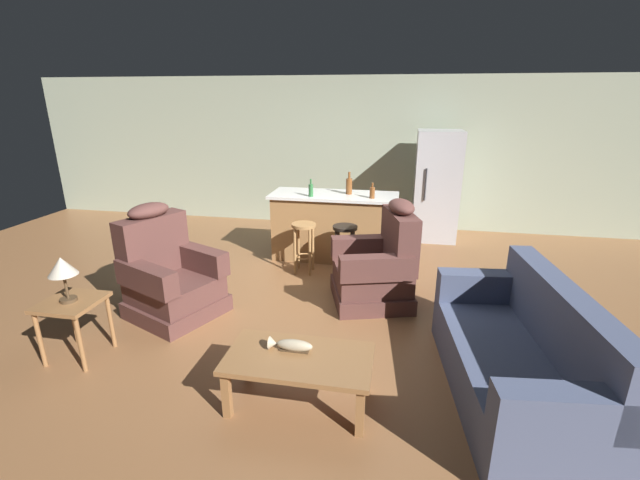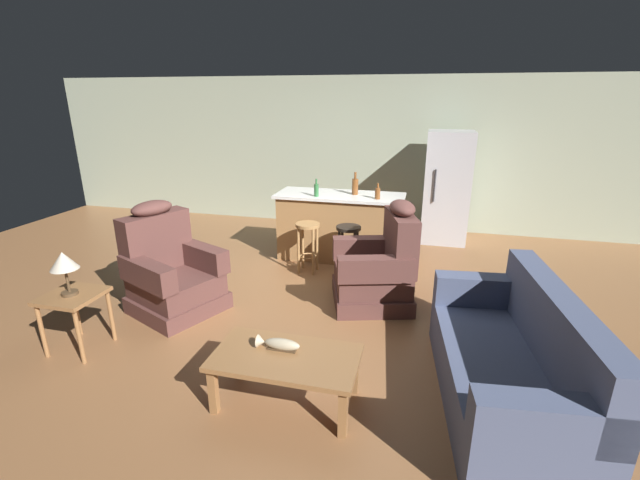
% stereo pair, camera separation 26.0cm
% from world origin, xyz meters
% --- Properties ---
extents(ground_plane, '(12.00, 12.00, 0.00)m').
position_xyz_m(ground_plane, '(0.00, 0.00, 0.00)').
color(ground_plane, brown).
extents(back_wall, '(12.00, 0.05, 2.60)m').
position_xyz_m(back_wall, '(0.00, 3.12, 1.30)').
color(back_wall, '#9EA88E').
rests_on(back_wall, ground_plane).
extents(coffee_table, '(1.10, 0.60, 0.42)m').
position_xyz_m(coffee_table, '(0.25, -1.84, 0.36)').
color(coffee_table, olive).
rests_on(coffee_table, ground_plane).
extents(fish_figurine, '(0.34, 0.10, 0.10)m').
position_xyz_m(fish_figurine, '(0.16, -1.77, 0.46)').
color(fish_figurine, '#4C3823').
rests_on(fish_figurine, coffee_table).
extents(couch, '(1.04, 1.98, 0.94)m').
position_xyz_m(couch, '(1.90, -1.43, 0.34)').
color(couch, '#4C5675').
rests_on(couch, ground_plane).
extents(recliner_near_lamp, '(1.11, 1.11, 1.20)m').
position_xyz_m(recliner_near_lamp, '(-1.47, -0.66, 0.42)').
color(recliner_near_lamp, brown).
rests_on(recliner_near_lamp, ground_plane).
extents(recliner_near_island, '(1.04, 1.04, 1.20)m').
position_xyz_m(recliner_near_island, '(0.73, 0.04, 0.42)').
color(recliner_near_island, brown).
rests_on(recliner_near_island, ground_plane).
extents(end_table, '(0.48, 0.48, 0.56)m').
position_xyz_m(end_table, '(-1.87, -1.59, 0.46)').
color(end_table, olive).
rests_on(end_table, ground_plane).
extents(table_lamp, '(0.24, 0.24, 0.41)m').
position_xyz_m(table_lamp, '(-1.88, -1.60, 0.87)').
color(table_lamp, '#4C3823').
rests_on(table_lamp, end_table).
extents(kitchen_island, '(1.80, 0.70, 0.95)m').
position_xyz_m(kitchen_island, '(0.00, 1.35, 0.48)').
color(kitchen_island, '#9E7042').
rests_on(kitchen_island, ground_plane).
extents(bar_stool_left, '(0.32, 0.32, 0.68)m').
position_xyz_m(bar_stool_left, '(-0.30, 0.72, 0.47)').
color(bar_stool_left, '#A87A47').
rests_on(bar_stool_left, ground_plane).
extents(bar_stool_right, '(0.32, 0.32, 0.68)m').
position_xyz_m(bar_stool_right, '(0.24, 0.72, 0.47)').
color(bar_stool_right, black).
rests_on(bar_stool_right, ground_plane).
extents(refrigerator, '(0.70, 0.69, 1.76)m').
position_xyz_m(refrigerator, '(1.48, 2.55, 0.88)').
color(refrigerator, '#B7B7BC').
rests_on(refrigerator, ground_plane).
extents(bottle_tall_green, '(0.06, 0.06, 0.24)m').
position_xyz_m(bottle_tall_green, '(-0.29, 1.14, 1.04)').
color(bottle_tall_green, '#2D6B38').
rests_on(bottle_tall_green, kitchen_island).
extents(bottle_short_amber, '(0.07, 0.07, 0.21)m').
position_xyz_m(bottle_short_amber, '(0.54, 1.19, 1.03)').
color(bottle_short_amber, brown).
rests_on(bottle_short_amber, kitchen_island).
extents(bottle_wine_dark, '(0.09, 0.09, 0.31)m').
position_xyz_m(bottle_wine_dark, '(0.20, 1.39, 1.07)').
color(bottle_wine_dark, brown).
rests_on(bottle_wine_dark, kitchen_island).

